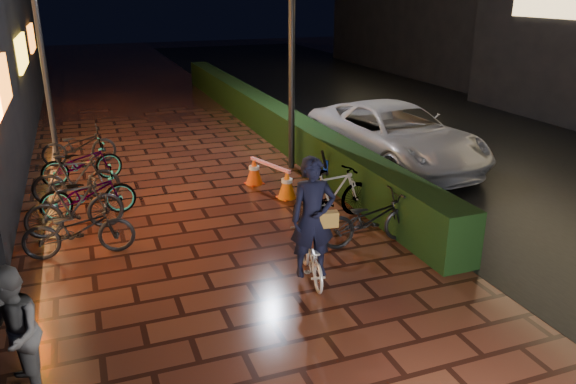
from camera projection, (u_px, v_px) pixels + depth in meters
name	position (u px, v px, depth m)	size (l,w,h in m)	color
ground	(230.00, 253.00, 9.65)	(80.00, 80.00, 0.00)	#381911
asphalt_road	(475.00, 138.00, 17.00)	(11.00, 60.00, 0.01)	black
hedge	(265.00, 116.00, 17.59)	(0.70, 20.00, 1.00)	black
bystander_person	(13.00, 335.00, 6.04)	(0.76, 0.60, 1.57)	#5A595C
van	(395.00, 135.00, 14.26)	(2.53, 5.48, 1.52)	silver
lamp_post_hedge	(292.00, 36.00, 13.11)	(0.56, 0.17, 5.87)	black
lamp_post_sf	(41.00, 48.00, 13.82)	(0.48, 0.28, 5.24)	black
cyclist	(312.00, 236.00, 8.53)	(0.76, 1.46, 2.00)	white
traffic_barrier	(270.00, 177.00, 12.50)	(0.83, 1.57, 0.64)	orange
cart_assembly	(331.00, 166.00, 12.74)	(0.65, 0.55, 0.92)	black
parked_bikes_storefront	(80.00, 182.00, 11.67)	(2.08, 6.33, 1.06)	black
parked_bikes_hedge	(352.00, 207.00, 10.31)	(1.97, 1.96, 1.06)	black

